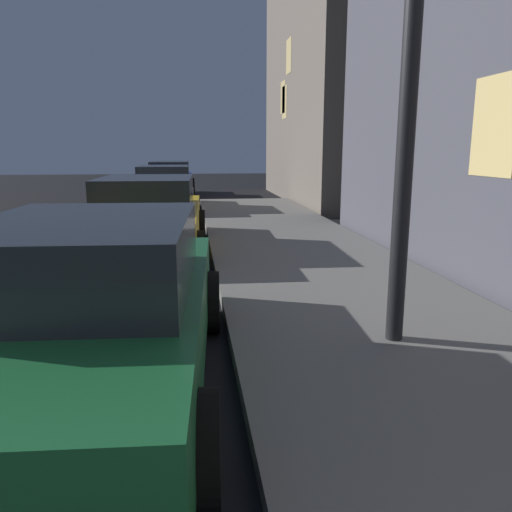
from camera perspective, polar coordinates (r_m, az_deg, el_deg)
name	(u,v)px	position (r m, az deg, el deg)	size (l,w,h in m)	color
car_green	(90,309)	(4.15, -18.38, -5.81)	(2.20, 4.45, 1.43)	#19592D
car_yellow_cab	(147,216)	(9.52, -12.29, 4.43)	(2.22, 4.57, 1.43)	gold
car_white	(164,189)	(15.87, -10.45, 7.48)	(2.00, 4.13, 1.43)	silver
car_blue	(170,179)	(21.36, -9.74, 8.69)	(2.02, 4.53, 1.43)	navy
building_far	(397,12)	(20.92, 15.73, 25.22)	(8.03, 10.34, 13.65)	#6B6056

